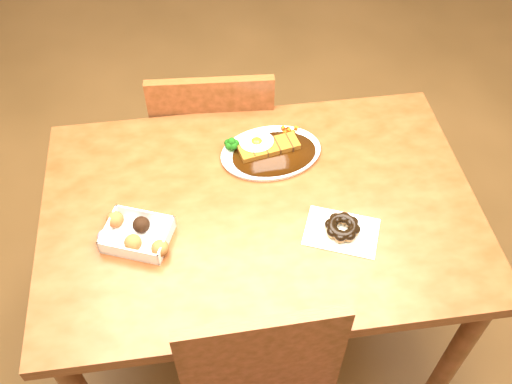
{
  "coord_description": "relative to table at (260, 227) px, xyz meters",
  "views": [
    {
      "loc": [
        -0.15,
        -0.97,
        1.98
      ],
      "look_at": [
        -0.01,
        0.0,
        0.81
      ],
      "focal_mm": 40.0,
      "sensor_mm": 36.0,
      "label": 1
    }
  ],
  "objects": [
    {
      "name": "chair_far",
      "position": [
        -0.09,
        0.53,
        -0.17
      ],
      "size": [
        0.45,
        0.45,
        0.87
      ],
      "rotation": [
        0.0,
        0.0,
        3.07
      ],
      "color": "#4E290F",
      "rests_on": "ground"
    },
    {
      "name": "pon_de_ring",
      "position": [
        0.2,
        -0.12,
        0.12
      ],
      "size": [
        0.23,
        0.2,
        0.04
      ],
      "rotation": [
        0.0,
        0.0,
        -0.39
      ],
      "color": "silver",
      "rests_on": "table"
    },
    {
      "name": "katsu_curry_plate",
      "position": [
        0.05,
        0.19,
        0.11
      ],
      "size": [
        0.32,
        0.25,
        0.06
      ],
      "rotation": [
        0.0,
        0.0,
        0.13
      ],
      "color": "white",
      "rests_on": "table"
    },
    {
      "name": "donut_box",
      "position": [
        -0.34,
        -0.07,
        0.12
      ],
      "size": [
        0.2,
        0.18,
        0.05
      ],
      "rotation": [
        0.0,
        0.0,
        -0.38
      ],
      "color": "white",
      "rests_on": "table"
    },
    {
      "name": "table",
      "position": [
        0.0,
        0.0,
        0.0
      ],
      "size": [
        1.2,
        0.8,
        0.75
      ],
      "color": "#4E290F",
      "rests_on": "ground"
    },
    {
      "name": "ground",
      "position": [
        0.0,
        0.0,
        -0.65
      ],
      "size": [
        6.0,
        6.0,
        0.0
      ],
      "primitive_type": "plane",
      "color": "brown",
      "rests_on": "ground"
    }
  ]
}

